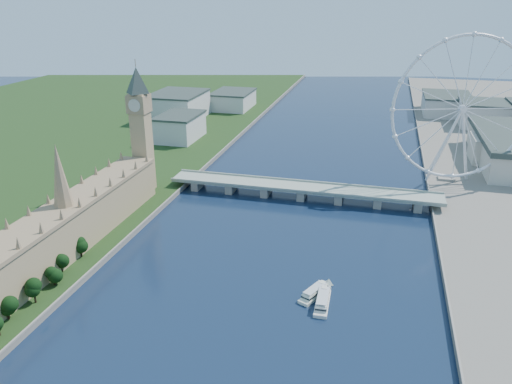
% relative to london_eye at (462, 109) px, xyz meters
% --- Properties ---
extents(parliament_range, '(24.00, 200.00, 70.00)m').
position_rel_london_eye_xyz_m(parliament_range, '(-247.98, -185.08, -49.04)').
color(parliament_range, tan).
rests_on(parliament_range, ground).
extents(big_ben, '(20.02, 20.02, 110.00)m').
position_rel_london_eye_xyz_m(big_ben, '(-247.98, -77.08, -0.95)').
color(big_ben, tan).
rests_on(big_ben, ground).
extents(westminster_bridge, '(220.00, 22.00, 9.50)m').
position_rel_london_eye_xyz_m(westminster_bridge, '(-119.98, -55.08, -60.89)').
color(westminster_bridge, gray).
rests_on(westminster_bridge, ground).
extents(london_eye, '(113.60, 39.12, 124.30)m').
position_rel_london_eye_xyz_m(london_eye, '(0.00, 0.00, 0.00)').
color(london_eye, silver).
rests_on(london_eye, ground).
extents(county_hall, '(54.00, 144.00, 35.00)m').
position_rel_london_eye_xyz_m(county_hall, '(55.02, 74.92, -67.52)').
color(county_hall, beige).
rests_on(county_hall, ground).
extents(city_skyline, '(505.00, 280.00, 32.00)m').
position_rel_london_eye_xyz_m(city_skyline, '(-80.75, 205.00, -50.56)').
color(city_skyline, beige).
rests_on(city_skyline, ground).
extents(tour_boat_near, '(8.10, 29.04, 6.37)m').
position_rel_london_eye_xyz_m(tour_boat_near, '(-84.38, -202.14, -67.52)').
color(tour_boat_near, silver).
rests_on(tour_boat_near, ground).
extents(tour_boat_far, '(17.54, 26.84, 5.83)m').
position_rel_london_eye_xyz_m(tour_boat_far, '(-89.64, -194.90, -67.52)').
color(tour_boat_far, silver).
rests_on(tour_boat_far, ground).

